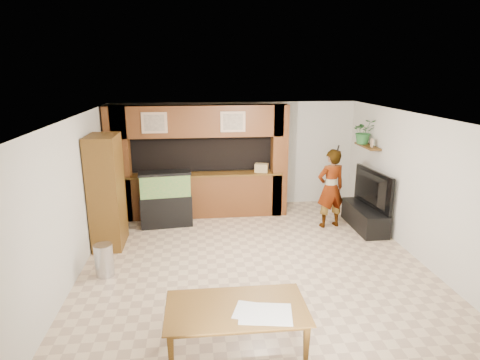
{
  "coord_description": "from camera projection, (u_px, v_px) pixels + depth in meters",
  "views": [
    {
      "loc": [
        -0.97,
        -6.53,
        3.35
      ],
      "look_at": [
        -0.18,
        0.6,
        1.37
      ],
      "focal_mm": 30.0,
      "sensor_mm": 36.0,
      "label": 1
    }
  ],
  "objects": [
    {
      "name": "potted_plant",
      "position": [
        364.0,
        132.0,
        9.07
      ],
      "size": [
        0.53,
        0.47,
        0.57
      ],
      "primitive_type": "imported",
      "rotation": [
        0.0,
        0.0,
        -0.05
      ],
      "color": "#2B6B30",
      "rests_on": "wall_shelf"
    },
    {
      "name": "tv_stand",
      "position": [
        365.0,
        217.0,
        8.76
      ],
      "size": [
        0.52,
        1.43,
        0.48
      ],
      "primitive_type": "cube",
      "color": "black",
      "rests_on": "floor"
    },
    {
      "name": "wall_back",
      "position": [
        235.0,
        155.0,
        10.02
      ],
      "size": [
        6.0,
        0.0,
        6.0
      ],
      "primitive_type": "plane",
      "rotation": [
        1.57,
        0.0,
        0.0
      ],
      "color": "beige",
      "rests_on": "floor"
    },
    {
      "name": "wall_right",
      "position": [
        418.0,
        188.0,
        7.22
      ],
      "size": [
        0.0,
        6.5,
        6.5
      ],
      "primitive_type": "plane",
      "rotation": [
        1.57,
        0.0,
        -1.57
      ],
      "color": "beige",
      "rests_on": "floor"
    },
    {
      "name": "floor",
      "position": [
        253.0,
        262.0,
        7.25
      ],
      "size": [
        6.5,
        6.5,
        0.0
      ],
      "primitive_type": "plane",
      "color": "beige",
      "rests_on": "ground"
    },
    {
      "name": "newspaper_b",
      "position": [
        257.0,
        312.0,
        4.71
      ],
      "size": [
        0.61,
        0.53,
        0.01
      ],
      "primitive_type": "cube",
      "rotation": [
        0.0,
        0.0,
        -0.34
      ],
      "color": "silver",
      "rests_on": "dining_table"
    },
    {
      "name": "wall_left",
      "position": [
        74.0,
        199.0,
        6.59
      ],
      "size": [
        0.0,
        6.5,
        6.5
      ],
      "primitive_type": "plane",
      "rotation": [
        1.57,
        0.0,
        1.57
      ],
      "color": "beige",
      "rests_on": "floor"
    },
    {
      "name": "counter_box",
      "position": [
        262.0,
        168.0,
        9.35
      ],
      "size": [
        0.35,
        0.29,
        0.2
      ],
      "primitive_type": "cube",
      "rotation": [
        0.0,
        0.0,
        -0.32
      ],
      "color": "#A08757",
      "rests_on": "partition"
    },
    {
      "name": "ceiling",
      "position": [
        255.0,
        117.0,
        6.56
      ],
      "size": [
        6.5,
        6.5,
        0.0
      ],
      "primitive_type": "plane",
      "color": "white",
      "rests_on": "wall_back"
    },
    {
      "name": "television",
      "position": [
        367.0,
        189.0,
        8.59
      ],
      "size": [
        0.35,
        1.42,
        0.81
      ],
      "primitive_type": "imported",
      "rotation": [
        0.0,
        0.0,
        1.69
      ],
      "color": "black",
      "rests_on": "tv_stand"
    },
    {
      "name": "newspaper_a",
      "position": [
        265.0,
        314.0,
        4.67
      ],
      "size": [
        0.68,
        0.54,
        0.01
      ],
      "primitive_type": "cube",
      "rotation": [
        0.0,
        0.0,
        -0.17
      ],
      "color": "silver",
      "rests_on": "dining_table"
    },
    {
      "name": "person",
      "position": [
        331.0,
        188.0,
        8.67
      ],
      "size": [
        0.7,
        0.53,
        1.74
      ],
      "primitive_type": "imported",
      "rotation": [
        0.0,
        0.0,
        3.34
      ],
      "color": "tan",
      "rests_on": "floor"
    },
    {
      "name": "wall_shelf",
      "position": [
        367.0,
        146.0,
        8.97
      ],
      "size": [
        0.25,
        0.9,
        0.04
      ],
      "primitive_type": "cube",
      "color": "brown",
      "rests_on": "wall_right"
    },
    {
      "name": "aquarium",
      "position": [
        166.0,
        200.0,
        8.78
      ],
      "size": [
        1.11,
        0.42,
        1.23
      ],
      "rotation": [
        0.0,
        0.0,
        0.1
      ],
      "color": "black",
      "rests_on": "floor"
    },
    {
      "name": "trash_can",
      "position": [
        104.0,
        260.0,
        6.69
      ],
      "size": [
        0.31,
        0.31,
        0.56
      ],
      "primitive_type": "cylinder",
      "color": "#B2B2B7",
      "rests_on": "floor"
    },
    {
      "name": "partition",
      "position": [
        197.0,
        160.0,
        9.33
      ],
      "size": [
        4.2,
        0.99,
        2.6
      ],
      "color": "brown",
      "rests_on": "floor"
    },
    {
      "name": "pantry_cabinet",
      "position": [
        107.0,
        192.0,
        7.68
      ],
      "size": [
        0.55,
        0.89,
        2.19
      ],
      "primitive_type": "cube",
      "color": "brown",
      "rests_on": "floor"
    },
    {
      "name": "photo_frame",
      "position": [
        372.0,
        143.0,
        8.74
      ],
      "size": [
        0.05,
        0.14,
        0.19
      ],
      "primitive_type": "cube",
      "rotation": [
        0.0,
        0.0,
        -0.16
      ],
      "color": "tan",
      "rests_on": "wall_shelf"
    },
    {
      "name": "wall_clock",
      "position": [
        88.0,
        151.0,
        7.39
      ],
      "size": [
        0.05,
        0.25,
        0.25
      ],
      "color": "black",
      "rests_on": "wall_left"
    },
    {
      "name": "microphone",
      "position": [
        338.0,
        148.0,
        8.28
      ],
      "size": [
        0.03,
        0.1,
        0.15
      ],
      "primitive_type": "cylinder",
      "rotation": [
        0.44,
        0.0,
        0.0
      ],
      "color": "black",
      "rests_on": "person"
    },
    {
      "name": "dining_table",
      "position": [
        237.0,
        330.0,
        4.86
      ],
      "size": [
        1.71,
        0.96,
        0.6
      ],
      "primitive_type": "imported",
      "rotation": [
        0.0,
        0.0,
        -0.0
      ],
      "color": "brown",
      "rests_on": "floor"
    }
  ]
}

